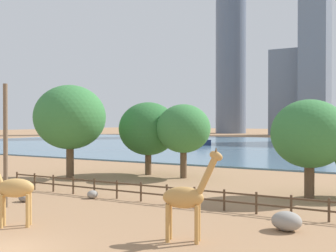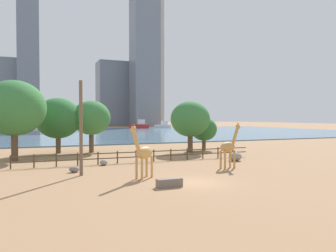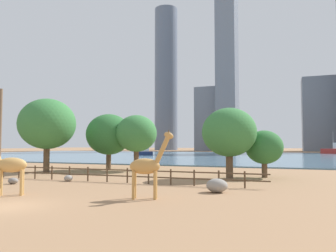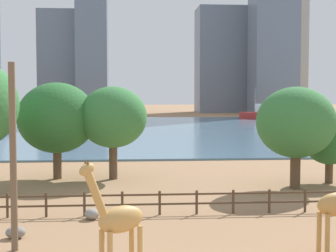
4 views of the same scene
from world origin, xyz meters
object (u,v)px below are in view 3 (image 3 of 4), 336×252
object	(u,v)px
giraffe_companion	(9,165)
utility_pole	(0,137)
giraffe_tall	(147,166)
tree_right_small	(47,124)
boulder_small	(13,181)
boat_ferry	(144,152)
tree_right_tall	(136,134)
boat_sailboat	(336,150)
boulder_by_pole	(68,178)
tree_center_broad	(264,147)
tree_left_large	(109,134)
tree_left_small	(229,132)
boulder_near_fence	(217,186)

from	to	relation	value
giraffe_companion	utility_pole	size ratio (longest dim) A/B	0.55
giraffe_tall	giraffe_companion	size ratio (longest dim) A/B	0.99
giraffe_companion	tree_right_small	size ratio (longest dim) A/B	0.49
giraffe_tall	boulder_small	bearing A→B (deg)	150.76
tree_right_small	boat_ferry	world-z (taller)	tree_right_small
tree_right_tall	boat_sailboat	world-z (taller)	boat_sailboat
boulder_by_pole	tree_center_broad	xyz separation A→B (m)	(16.57, 9.60, 2.77)
boulder_by_pole	tree_left_large	world-z (taller)	tree_left_large
tree_left_large	tree_right_small	distance (m)	7.93
utility_pole	boulder_small	xyz separation A→B (m)	(-0.36, 1.84, -3.65)
boulder_small	boat_ferry	bearing A→B (deg)	104.69
boulder_small	tree_left_large	world-z (taller)	tree_left_large
boulder_by_pole	tree_left_small	bearing A→B (deg)	29.61
tree_left_small	boulder_small	bearing A→B (deg)	-146.84
boat_ferry	tree_center_broad	bearing A→B (deg)	97.08
tree_left_small	boat_sailboat	world-z (taller)	boat_sailboat
boulder_near_fence	tree_center_broad	world-z (taller)	tree_center_broad
utility_pole	boulder_by_pole	world-z (taller)	utility_pole
giraffe_companion	tree_left_large	xyz separation A→B (m)	(-4.97, 21.35, 2.65)
boulder_by_pole	boat_ferry	bearing A→B (deg)	108.17
utility_pole	boat_sailboat	distance (m)	109.61
tree_left_small	boat_ferry	world-z (taller)	tree_left_small
tree_center_broad	tree_left_small	world-z (taller)	tree_left_small
utility_pole	tree_center_broad	bearing A→B (deg)	37.08
tree_center_broad	tree_right_small	xyz separation A→B (m)	(-25.02, -2.59, 2.76)
tree_right_tall	tree_right_small	bearing A→B (deg)	-148.83
boulder_by_pole	boat_sailboat	xyz separation A→B (m)	(34.10, 98.08, 1.17)
giraffe_tall	boulder_near_fence	world-z (taller)	giraffe_tall
giraffe_tall	boulder_near_fence	bearing A→B (deg)	33.21
tree_left_large	tree_left_small	xyz separation A→B (m)	(16.85, -5.50, -0.12)
boulder_near_fence	boulder_small	size ratio (longest dim) A/B	1.68
boat_ferry	boat_sailboat	world-z (taller)	boat_sailboat
giraffe_tall	boat_ferry	xyz separation A→B (m)	(-30.76, 67.79, -1.01)
boulder_near_fence	tree_right_tall	bearing A→B (deg)	131.97
boulder_near_fence	tree_right_tall	size ratio (longest dim) A/B	0.21
boulder_small	tree_right_small	xyz separation A→B (m)	(-5.24, 10.24, 5.55)
boulder_near_fence	tree_left_large	world-z (taller)	tree_left_large
boulder_by_pole	tree_right_tall	distance (m)	13.38
boulder_near_fence	boulder_small	xyz separation A→B (m)	(-17.30, -1.05, -0.22)
boulder_by_pole	boulder_small	xyz separation A→B (m)	(-3.21, -3.23, -0.02)
boat_sailboat	boulder_near_fence	bearing A→B (deg)	92.69
tree_center_broad	tree_left_small	bearing A→B (deg)	-148.01
tree_left_small	boat_ferry	distance (m)	63.55
giraffe_companion	tree_right_tall	world-z (taller)	tree_right_tall
boulder_near_fence	tree_center_broad	bearing A→B (deg)	78.11
tree_right_small	boat_sailboat	world-z (taller)	tree_right_small
utility_pole	boulder_by_pole	size ratio (longest dim) A/B	10.22
tree_right_tall	tree_right_small	world-z (taller)	tree_right_small
boulder_near_fence	tree_right_small	world-z (taller)	tree_right_small
boulder_by_pole	boulder_near_fence	bearing A→B (deg)	-8.82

